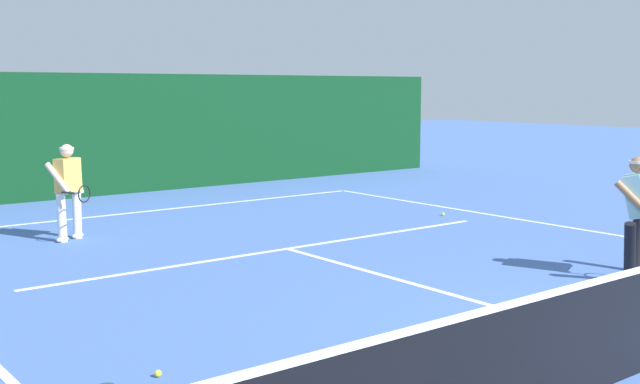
% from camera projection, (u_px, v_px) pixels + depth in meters
% --- Properties ---
extents(court_line_baseline_far, '(10.49, 0.10, 0.01)m').
position_uv_depth(court_line_baseline_far, '(151.00, 211.00, 16.38)').
color(court_line_baseline_far, white).
rests_on(court_line_baseline_far, ground_plane).
extents(court_line_service, '(8.55, 0.10, 0.01)m').
position_uv_depth(court_line_service, '(287.00, 249.00, 12.53)').
color(court_line_service, white).
rests_on(court_line_service, ground_plane).
extents(court_line_centre, '(0.10, 6.40, 0.01)m').
position_uv_depth(court_line_centre, '(434.00, 290.00, 9.99)').
color(court_line_centre, white).
rests_on(court_line_centre, ground_plane).
extents(player_near, '(1.11, 1.02, 1.66)m').
position_uv_depth(player_near, '(636.00, 211.00, 10.59)').
color(player_near, black).
rests_on(player_near, ground_plane).
extents(player_far, '(0.71, 0.94, 1.64)m').
position_uv_depth(player_far, '(69.00, 188.00, 13.12)').
color(player_far, silver).
rests_on(player_far, ground_plane).
extents(tennis_ball, '(0.07, 0.07, 0.07)m').
position_uv_depth(tennis_ball, '(443.00, 214.00, 15.74)').
color(tennis_ball, '#D1E033').
rests_on(tennis_ball, ground_plane).
extents(tennis_ball_extra, '(0.07, 0.07, 0.07)m').
position_uv_depth(tennis_ball_extra, '(158.00, 373.00, 6.98)').
color(tennis_ball_extra, '#D1E033').
rests_on(tennis_ball_extra, ground_plane).
extents(back_fence_windscreen, '(21.65, 0.12, 2.92)m').
position_uv_depth(back_fence_windscreen, '(95.00, 135.00, 18.45)').
color(back_fence_windscreen, '#0C381A').
rests_on(back_fence_windscreen, ground_plane).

